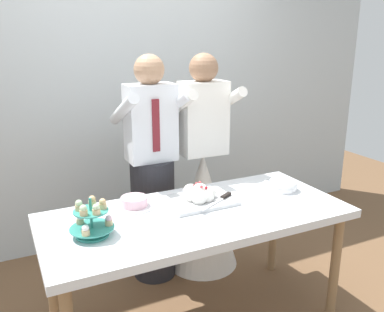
# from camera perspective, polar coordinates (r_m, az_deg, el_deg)

# --- Properties ---
(rear_wall) EXTENTS (5.20, 0.10, 2.90)m
(rear_wall) POSITION_cam_1_polar(r_m,az_deg,el_deg) (3.56, -9.67, 10.93)
(rear_wall) COLOR silver
(rear_wall) RESTS_ON ground_plane
(dessert_table) EXTENTS (1.80, 0.80, 0.78)m
(dessert_table) POSITION_cam_1_polar(r_m,az_deg,el_deg) (2.47, 0.70, -9.36)
(dessert_table) COLOR silver
(dessert_table) RESTS_ON ground_plane
(cupcake_stand) EXTENTS (0.23, 0.23, 0.21)m
(cupcake_stand) POSITION_cam_1_polar(r_m,az_deg,el_deg) (2.19, -13.78, -8.65)
(cupcake_stand) COLOR teal
(cupcake_stand) RESTS_ON dessert_table
(main_cake_tray) EXTENTS (0.42, 0.33, 0.13)m
(main_cake_tray) POSITION_cam_1_polar(r_m,az_deg,el_deg) (2.56, 1.07, -5.58)
(main_cake_tray) COLOR silver
(main_cake_tray) RESTS_ON dessert_table
(plate_stack) EXTENTS (0.19, 0.19, 0.07)m
(plate_stack) POSITION_cam_1_polar(r_m,az_deg,el_deg) (2.83, 12.55, -4.00)
(plate_stack) COLOR white
(plate_stack) RESTS_ON dessert_table
(round_cake) EXTENTS (0.24, 0.24, 0.07)m
(round_cake) POSITION_cam_1_polar(r_m,az_deg,el_deg) (2.52, -8.03, -6.46)
(round_cake) COLOR white
(round_cake) RESTS_ON dessert_table
(person_groom) EXTENTS (0.46, 0.49, 1.66)m
(person_groom) POSITION_cam_1_polar(r_m,az_deg,el_deg) (3.00, -5.52, -3.70)
(person_groom) COLOR #232328
(person_groom) RESTS_ON ground_plane
(person_bride) EXTENTS (0.56, 0.56, 1.66)m
(person_bride) POSITION_cam_1_polar(r_m,az_deg,el_deg) (3.20, 1.49, -5.48)
(person_bride) COLOR white
(person_bride) RESTS_ON ground_plane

